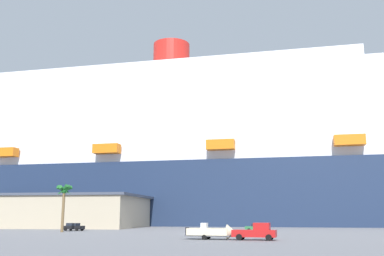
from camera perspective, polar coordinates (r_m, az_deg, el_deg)
ground_plane at (r=108.10m, az=4.23°, el=-12.86°), size 600.00×600.00×0.00m
cruise_ship at (r=142.29m, az=10.50°, el=-4.03°), size 294.66×41.81×68.97m
terminal_building at (r=125.77m, az=-18.69°, el=-10.15°), size 55.83×33.72×8.38m
pickup_truck at (r=58.81m, az=8.29°, el=-13.14°), size 5.69×2.50×2.20m
small_boat_on_trailer at (r=59.90m, az=2.83°, el=-13.28°), size 7.69×2.44×2.15m
palm_tree at (r=89.76m, az=-16.21°, el=-8.10°), size 3.15×3.24×9.03m
parked_car_green_wagon at (r=88.92m, az=8.52°, el=-12.58°), size 4.80×2.40×1.58m
parked_car_black_coupe at (r=96.25m, az=-15.04°, el=-12.22°), size 4.51×2.49×1.58m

